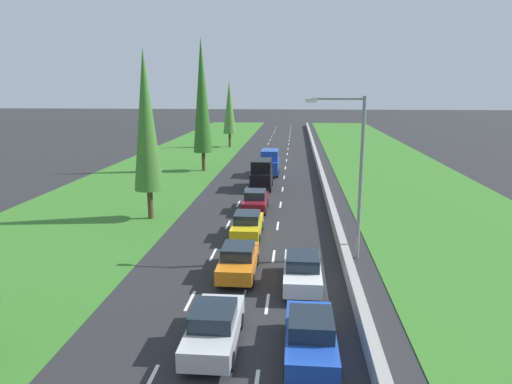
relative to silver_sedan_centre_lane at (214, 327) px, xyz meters
name	(u,v)px	position (x,y,z in m)	size (l,w,h in m)	color
ground_plane	(272,164)	(0.00, 42.68, -0.81)	(300.00, 300.00, 0.00)	#28282B
grass_verge_left	(174,162)	(-12.65, 42.68, -0.79)	(14.00, 140.00, 0.04)	#387528
grass_verge_right	(388,165)	(14.35, 42.68, -0.79)	(14.00, 140.00, 0.04)	#387528
median_barrier	(318,161)	(5.70, 42.68, -0.39)	(0.44, 120.00, 0.85)	#9E9B93
lane_markings	(272,164)	(0.00, 42.68, -0.81)	(3.64, 116.00, 0.01)	white
silver_sedan_centre_lane	(214,327)	(0.00, 0.00, 0.00)	(1.82, 4.50, 1.64)	silver
orange_sedan_centre_lane	(239,260)	(0.08, 6.83, 0.00)	(1.82, 4.50, 1.64)	orange
yellow_sedan_centre_lane	(247,225)	(-0.11, 13.12, 0.00)	(1.82, 4.50, 1.64)	yellow
maroon_sedan_centre_lane_fifth	(256,200)	(-0.14, 19.70, 0.00)	(1.82, 4.50, 1.64)	maroon
blue_sedan_right_lane	(310,336)	(3.53, -0.33, 0.00)	(1.82, 4.50, 1.64)	#1E47B7
black_van_centre_lane	(262,174)	(-0.24, 27.77, 0.59)	(1.96, 4.90, 2.82)	black
white_sedan_right_lane	(302,270)	(3.32, 5.74, 0.00)	(1.82, 4.50, 1.64)	white
blue_van_centre_lane	(270,162)	(0.14, 34.93, 0.59)	(1.96, 4.90, 2.82)	#1E47B7
poplar_tree_second	(146,121)	(-7.61, 16.74, 6.32)	(2.10, 2.10, 12.17)	#4C3823
poplar_tree_third	(202,96)	(-7.63, 36.91, 7.70)	(2.17, 2.17, 14.91)	#4C3823
poplar_tree_fourth	(229,108)	(-7.67, 58.99, 5.44)	(2.06, 2.06, 10.41)	#4C3823
street_light_mast	(355,167)	(6.12, 9.81, 4.42)	(3.20, 0.28, 9.00)	gray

